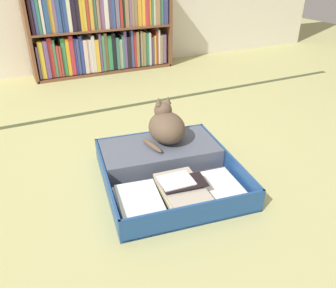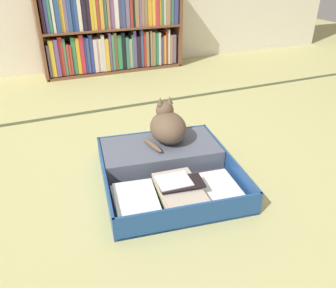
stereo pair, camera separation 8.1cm
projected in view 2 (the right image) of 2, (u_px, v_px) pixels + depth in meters
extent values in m
plane|color=tan|center=(174.00, 187.00, 1.81)|extent=(10.00, 10.00, 0.00)
cube|color=#3F4729|center=(116.00, 108.00, 2.77)|extent=(4.80, 0.05, 0.00)
cube|color=brown|center=(39.00, 33.00, 3.26)|extent=(0.03, 0.29, 0.89)
cube|color=brown|center=(176.00, 23.00, 3.75)|extent=(0.03, 0.29, 0.89)
cube|color=brown|center=(115.00, 69.00, 3.71)|extent=(1.44, 0.29, 0.02)
cube|color=brown|center=(112.00, 28.00, 3.50)|extent=(1.41, 0.29, 0.02)
cube|color=slate|center=(48.00, 59.00, 3.39)|extent=(0.02, 0.25, 0.31)
cube|color=gold|center=(51.00, 56.00, 3.40)|extent=(0.04, 0.25, 0.36)
cube|color=#704D88|center=(56.00, 56.00, 3.40)|extent=(0.04, 0.25, 0.36)
cube|color=#B53332|center=(60.00, 54.00, 3.42)|extent=(0.04, 0.25, 0.38)
cube|color=#477F58|center=(64.00, 55.00, 3.44)|extent=(0.02, 0.25, 0.36)
cube|color=#B54239|center=(67.00, 58.00, 3.46)|extent=(0.02, 0.25, 0.30)
cube|color=#AF3E32|center=(70.00, 58.00, 3.47)|extent=(0.02, 0.25, 0.30)
cube|color=#388353|center=(72.00, 54.00, 3.47)|extent=(0.04, 0.25, 0.36)
cube|color=gold|center=(77.00, 54.00, 3.48)|extent=(0.03, 0.25, 0.36)
cube|color=#C22F3E|center=(80.00, 52.00, 3.49)|extent=(0.04, 0.25, 0.38)
cube|color=#353E96|center=(84.00, 53.00, 3.51)|extent=(0.02, 0.25, 0.36)
cube|color=#3F4980|center=(86.00, 54.00, 3.51)|extent=(0.03, 0.25, 0.35)
cube|color=#2C4397|center=(89.00, 52.00, 3.52)|extent=(0.03, 0.25, 0.37)
cube|color=beige|center=(94.00, 54.00, 3.54)|extent=(0.04, 0.25, 0.33)
cube|color=silver|center=(98.00, 53.00, 3.56)|extent=(0.04, 0.25, 0.33)
cube|color=beige|center=(101.00, 51.00, 3.56)|extent=(0.03, 0.25, 0.37)
cube|color=gold|center=(105.00, 53.00, 3.58)|extent=(0.04, 0.25, 0.33)
cube|color=slate|center=(108.00, 50.00, 3.58)|extent=(0.02, 0.25, 0.38)
cube|color=#468865|center=(111.00, 51.00, 3.59)|extent=(0.03, 0.25, 0.36)
cube|color=#9C7A51|center=(113.00, 49.00, 3.61)|extent=(0.03, 0.25, 0.38)
cube|color=#368C55|center=(117.00, 50.00, 3.63)|extent=(0.04, 0.25, 0.35)
cube|color=black|center=(121.00, 49.00, 3.64)|extent=(0.04, 0.25, 0.37)
cube|color=#3C7763|center=(125.00, 51.00, 3.65)|extent=(0.03, 0.25, 0.33)
cube|color=silver|center=(128.00, 52.00, 3.68)|extent=(0.03, 0.25, 0.30)
cube|color=#3E7A61|center=(130.00, 49.00, 3.68)|extent=(0.02, 0.25, 0.34)
cube|color=#664C97|center=(132.00, 47.00, 3.68)|extent=(0.03, 0.25, 0.38)
cube|color=black|center=(136.00, 50.00, 3.71)|extent=(0.04, 0.25, 0.32)
cube|color=#3F4F8B|center=(139.00, 47.00, 3.71)|extent=(0.03, 0.25, 0.38)
cube|color=#B32C26|center=(141.00, 47.00, 3.72)|extent=(0.03, 0.25, 0.36)
cube|color=#8D7E52|center=(144.00, 47.00, 3.72)|extent=(0.03, 0.25, 0.37)
cube|color=#394983|center=(146.00, 48.00, 3.75)|extent=(0.02, 0.25, 0.34)
cube|color=#9D855C|center=(148.00, 47.00, 3.74)|extent=(0.02, 0.25, 0.37)
cube|color=#93794D|center=(150.00, 47.00, 3.75)|extent=(0.03, 0.25, 0.36)
cube|color=#36805E|center=(153.00, 47.00, 3.77)|extent=(0.04, 0.25, 0.35)
cube|color=silver|center=(156.00, 47.00, 3.77)|extent=(0.02, 0.25, 0.35)
cube|color=#6B5394|center=(158.00, 49.00, 3.81)|extent=(0.04, 0.25, 0.30)
cube|color=gold|center=(161.00, 48.00, 3.81)|extent=(0.02, 0.25, 0.31)
cube|color=#AC372D|center=(163.00, 46.00, 3.81)|extent=(0.02, 0.25, 0.35)
cube|color=silver|center=(165.00, 45.00, 3.81)|extent=(0.02, 0.25, 0.37)
cube|color=tan|center=(167.00, 47.00, 3.84)|extent=(0.03, 0.25, 0.31)
cube|color=slate|center=(170.00, 47.00, 3.85)|extent=(0.04, 0.25, 0.31)
cube|color=black|center=(41.00, 13.00, 3.18)|extent=(0.03, 0.25, 0.34)
cube|color=#3A4383|center=(45.00, 14.00, 3.20)|extent=(0.03, 0.25, 0.32)
cube|color=#337862|center=(47.00, 10.00, 3.20)|extent=(0.03, 0.25, 0.38)
cube|color=silver|center=(51.00, 12.00, 3.22)|extent=(0.02, 0.25, 0.34)
cube|color=#2E538D|center=(56.00, 13.00, 3.23)|extent=(0.04, 0.25, 0.32)
cube|color=gold|center=(60.00, 11.00, 3.25)|extent=(0.04, 0.25, 0.36)
cube|color=slate|center=(64.00, 14.00, 3.27)|extent=(0.03, 0.25, 0.30)
cube|color=#345196|center=(68.00, 14.00, 3.27)|extent=(0.03, 0.25, 0.30)
cube|color=#2C468C|center=(70.00, 9.00, 3.27)|extent=(0.02, 0.25, 0.38)
cube|color=#304C91|center=(74.00, 12.00, 3.29)|extent=(0.03, 0.25, 0.32)
cube|color=silver|center=(77.00, 9.00, 3.29)|extent=(0.03, 0.25, 0.37)
cube|color=#22192C|center=(81.00, 10.00, 3.30)|extent=(0.04, 0.25, 0.37)
cube|color=#231D29|center=(85.00, 11.00, 3.33)|extent=(0.04, 0.25, 0.34)
cube|color=gold|center=(89.00, 12.00, 3.34)|extent=(0.02, 0.25, 0.31)
cube|color=gold|center=(92.00, 10.00, 3.34)|extent=(0.03, 0.25, 0.35)
cube|color=#B13E2E|center=(95.00, 10.00, 3.35)|extent=(0.03, 0.25, 0.34)
cube|color=gold|center=(99.00, 10.00, 3.37)|extent=(0.04, 0.25, 0.34)
cube|color=#4B7663|center=(102.00, 11.00, 3.40)|extent=(0.03, 0.25, 0.32)
cube|color=#A27E5E|center=(106.00, 10.00, 3.40)|extent=(0.02, 0.25, 0.34)
cube|color=#7E5385|center=(109.00, 11.00, 3.42)|extent=(0.04, 0.25, 0.31)
cube|color=silver|center=(113.00, 7.00, 3.41)|extent=(0.04, 0.25, 0.38)
cube|color=slate|center=(117.00, 7.00, 3.43)|extent=(0.03, 0.25, 0.38)
cube|color=#344E8B|center=(120.00, 10.00, 3.45)|extent=(0.03, 0.25, 0.32)
cube|color=slate|center=(124.00, 9.00, 3.46)|extent=(0.04, 0.25, 0.33)
cube|color=#AB332C|center=(128.00, 8.00, 3.47)|extent=(0.03, 0.25, 0.36)
cube|color=black|center=(130.00, 8.00, 3.48)|extent=(0.02, 0.25, 0.34)
cube|color=#9C7B56|center=(133.00, 10.00, 3.50)|extent=(0.04, 0.25, 0.30)
cube|color=slate|center=(137.00, 10.00, 3.52)|extent=(0.03, 0.25, 0.30)
cube|color=#A27B62|center=(139.00, 7.00, 3.51)|extent=(0.02, 0.25, 0.35)
cube|color=#917A58|center=(142.00, 9.00, 3.54)|extent=(0.04, 0.25, 0.32)
cube|color=gold|center=(146.00, 9.00, 3.56)|extent=(0.04, 0.25, 0.31)
cube|color=yellow|center=(150.00, 7.00, 3.56)|extent=(0.03, 0.25, 0.35)
cube|color=#BB373C|center=(154.00, 6.00, 3.56)|extent=(0.03, 0.25, 0.36)
cube|color=gold|center=(156.00, 8.00, 3.59)|extent=(0.02, 0.25, 0.31)
cube|color=#4A7955|center=(159.00, 8.00, 3.59)|extent=(0.02, 0.25, 0.32)
cube|color=silver|center=(161.00, 7.00, 3.60)|extent=(0.02, 0.25, 0.33)
cube|color=#A47756|center=(164.00, 6.00, 3.60)|extent=(0.04, 0.25, 0.36)
cube|color=#427663|center=(168.00, 8.00, 3.64)|extent=(0.04, 0.25, 0.30)
cube|color=#3A4080|center=(172.00, 7.00, 3.64)|extent=(0.04, 0.25, 0.33)
cube|color=navy|center=(179.00, 201.00, 1.70)|extent=(0.74, 0.47, 0.01)
cube|color=navy|center=(191.00, 216.00, 1.51)|extent=(0.69, 0.11, 0.13)
cube|color=navy|center=(109.00, 204.00, 1.59)|extent=(0.06, 0.38, 0.13)
cube|color=navy|center=(242.00, 182.00, 1.75)|extent=(0.06, 0.38, 0.13)
cube|color=#504855|center=(179.00, 200.00, 1.69)|extent=(0.71, 0.44, 0.01)
cube|color=navy|center=(161.00, 162.00, 2.02)|extent=(0.74, 0.47, 0.01)
cube|color=navy|center=(153.00, 140.00, 2.15)|extent=(0.69, 0.11, 0.13)
cube|color=navy|center=(102.00, 162.00, 1.92)|extent=(0.06, 0.38, 0.13)
cube|color=navy|center=(215.00, 147.00, 2.07)|extent=(0.06, 0.38, 0.13)
cube|color=#504855|center=(160.00, 161.00, 2.02)|extent=(0.71, 0.44, 0.01)
cylinder|color=black|center=(169.00, 178.00, 1.85)|extent=(0.67, 0.11, 0.02)
cube|color=#354E65|center=(135.00, 206.00, 1.63)|extent=(0.24, 0.34, 0.01)
cube|color=white|center=(136.00, 204.00, 1.62)|extent=(0.23, 0.34, 0.02)
cube|color=silver|center=(135.00, 201.00, 1.62)|extent=(0.23, 0.32, 0.01)
cube|color=silver|center=(136.00, 199.00, 1.61)|extent=(0.24, 0.31, 0.02)
cube|color=#3C4765|center=(179.00, 198.00, 1.69)|extent=(0.24, 0.35, 0.02)
cube|color=#304B70|center=(179.00, 195.00, 1.68)|extent=(0.22, 0.29, 0.02)
cube|color=tan|center=(179.00, 191.00, 1.66)|extent=(0.23, 0.30, 0.02)
cube|color=#B3A795|center=(180.00, 188.00, 1.65)|extent=(0.23, 0.32, 0.02)
cube|color=#3E4866|center=(219.00, 191.00, 1.73)|extent=(0.24, 0.30, 0.02)
cube|color=white|center=(218.00, 187.00, 1.73)|extent=(0.23, 0.30, 0.01)
cube|color=white|center=(174.00, 181.00, 1.66)|extent=(0.17, 0.14, 0.01)
cube|color=black|center=(181.00, 183.00, 1.66)|extent=(0.24, 0.16, 0.01)
cube|color=#515767|center=(160.00, 153.00, 1.99)|extent=(0.70, 0.44, 0.11)
torus|color=white|center=(143.00, 146.00, 1.96)|extent=(0.09, 0.09, 0.01)
cylinder|color=black|center=(124.00, 145.00, 2.10)|extent=(0.02, 0.02, 0.11)
cylinder|color=black|center=(183.00, 137.00, 2.18)|extent=(0.02, 0.02, 0.11)
cube|color=white|center=(206.00, 216.00, 1.55)|extent=(0.04, 0.01, 0.02)
cube|color=white|center=(200.00, 219.00, 1.55)|extent=(0.03, 0.01, 0.02)
cube|color=white|center=(223.00, 214.00, 1.57)|extent=(0.03, 0.01, 0.02)
cube|color=#328E42|center=(199.00, 218.00, 1.54)|extent=(0.04, 0.01, 0.02)
ellipsoid|color=brown|center=(168.00, 128.00, 1.96)|extent=(0.22, 0.26, 0.18)
ellipsoid|color=brown|center=(164.00, 129.00, 2.03)|extent=(0.15, 0.09, 0.10)
sphere|color=brown|center=(165.00, 110.00, 1.96)|extent=(0.10, 0.10, 0.10)
cone|color=brown|center=(170.00, 100.00, 1.94)|extent=(0.04, 0.04, 0.05)
cone|color=brown|center=(160.00, 101.00, 1.92)|extent=(0.04, 0.04, 0.05)
sphere|color=gold|center=(165.00, 106.00, 2.00)|extent=(0.02, 0.02, 0.02)
sphere|color=gold|center=(159.00, 107.00, 1.99)|extent=(0.02, 0.02, 0.02)
ellipsoid|color=brown|center=(153.00, 145.00, 1.92)|extent=(0.06, 0.19, 0.03)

